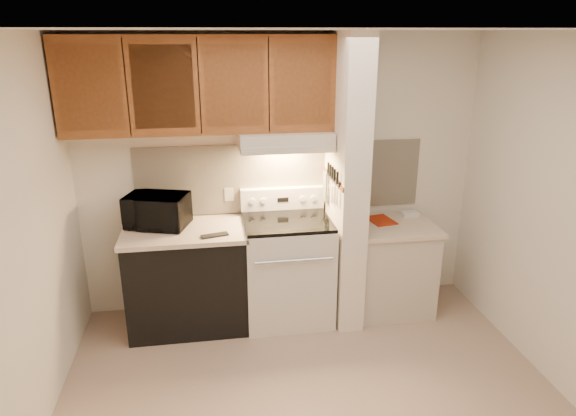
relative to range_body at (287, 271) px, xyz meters
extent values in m
plane|color=tan|center=(0.00, -1.16, -0.46)|extent=(3.60, 3.60, 0.00)
plane|color=white|center=(0.00, -1.16, 2.04)|extent=(3.60, 3.60, 0.00)
cube|color=white|center=(0.00, 0.34, 0.79)|extent=(3.60, 2.50, 0.02)
cube|color=white|center=(-1.80, -1.16, 0.79)|extent=(0.02, 3.00, 2.50)
cube|color=white|center=(1.80, -1.16, 0.79)|extent=(0.02, 3.00, 2.50)
cube|color=beige|center=(0.00, 0.33, 0.78)|extent=(2.60, 0.02, 0.63)
cube|color=silver|center=(0.00, 0.00, 0.00)|extent=(0.76, 0.65, 0.92)
cube|color=black|center=(0.00, -0.32, 0.04)|extent=(0.50, 0.01, 0.30)
cylinder|color=silver|center=(0.00, -0.35, 0.26)|extent=(0.65, 0.02, 0.02)
cube|color=black|center=(0.00, 0.00, 0.48)|extent=(0.74, 0.64, 0.03)
cube|color=silver|center=(0.00, 0.28, 0.59)|extent=(0.76, 0.08, 0.20)
cube|color=black|center=(0.00, 0.24, 0.59)|extent=(0.10, 0.01, 0.04)
cylinder|color=silver|center=(-0.28, 0.24, 0.59)|extent=(0.05, 0.02, 0.05)
cylinder|color=silver|center=(-0.18, 0.24, 0.59)|extent=(0.05, 0.02, 0.05)
cylinder|color=silver|center=(0.18, 0.24, 0.59)|extent=(0.05, 0.02, 0.05)
cylinder|color=silver|center=(0.28, 0.24, 0.59)|extent=(0.05, 0.02, 0.05)
cube|color=black|center=(-0.88, 0.01, -0.03)|extent=(1.00, 0.63, 0.87)
cube|color=beige|center=(-0.88, 0.01, 0.43)|extent=(1.04, 0.67, 0.04)
cube|color=black|center=(-0.63, -0.19, 0.46)|extent=(0.23, 0.12, 0.02)
cylinder|color=#1E6C60|center=(-1.23, 0.23, 0.50)|extent=(0.11, 0.11, 0.10)
cube|color=beige|center=(-0.48, 0.32, 0.64)|extent=(0.08, 0.01, 0.12)
imported|color=black|center=(-1.10, 0.12, 0.59)|extent=(0.58, 0.48, 0.28)
cube|color=white|center=(0.51, -0.01, 0.79)|extent=(0.22, 0.70, 2.50)
cube|color=brown|center=(0.39, -0.01, 0.84)|extent=(0.01, 0.70, 0.04)
cube|color=black|center=(0.39, -0.06, 0.86)|extent=(0.02, 0.42, 0.04)
cube|color=silver|center=(0.38, -0.23, 0.76)|extent=(0.01, 0.03, 0.16)
cylinder|color=black|center=(0.38, -0.23, 0.91)|extent=(0.02, 0.02, 0.10)
cube|color=silver|center=(0.38, -0.14, 0.75)|extent=(0.01, 0.04, 0.18)
cylinder|color=black|center=(0.38, -0.14, 0.91)|extent=(0.02, 0.02, 0.10)
cube|color=silver|center=(0.38, -0.07, 0.74)|extent=(0.01, 0.04, 0.20)
cylinder|color=black|center=(0.38, -0.06, 0.91)|extent=(0.02, 0.02, 0.10)
cube|color=silver|center=(0.38, 0.02, 0.76)|extent=(0.01, 0.04, 0.16)
cylinder|color=black|center=(0.38, 0.01, 0.91)|extent=(0.02, 0.02, 0.10)
cube|color=silver|center=(0.38, 0.12, 0.75)|extent=(0.01, 0.04, 0.18)
cylinder|color=black|center=(0.38, 0.09, 0.91)|extent=(0.02, 0.02, 0.10)
cube|color=slate|center=(0.38, 0.17, 0.72)|extent=(0.03, 0.11, 0.26)
cube|color=beige|center=(0.97, -0.01, -0.06)|extent=(0.70, 0.60, 0.81)
cube|color=beige|center=(0.97, -0.01, 0.37)|extent=(0.74, 0.64, 0.04)
cube|color=#A3260C|center=(0.88, 0.09, 0.39)|extent=(0.25, 0.31, 0.01)
cube|color=white|center=(1.19, 0.17, 0.41)|extent=(0.16, 0.11, 0.04)
cube|color=beige|center=(0.00, 0.12, 1.17)|extent=(0.78, 0.44, 0.15)
cube|color=beige|center=(0.00, -0.08, 1.12)|extent=(0.78, 0.04, 0.06)
cube|color=brown|center=(-0.69, 0.17, 1.62)|extent=(2.18, 0.33, 0.77)
cube|color=brown|center=(-1.51, 0.01, 1.62)|extent=(0.46, 0.01, 0.63)
cube|color=black|center=(-1.23, 0.01, 1.62)|extent=(0.01, 0.01, 0.73)
cube|color=brown|center=(-0.96, 0.01, 1.62)|extent=(0.46, 0.01, 0.63)
cube|color=black|center=(-0.69, 0.01, 1.62)|extent=(0.01, 0.01, 0.73)
cube|color=brown|center=(-0.42, 0.01, 1.62)|extent=(0.46, 0.01, 0.63)
cube|color=black|center=(-0.14, 0.01, 1.62)|extent=(0.01, 0.01, 0.73)
cube|color=brown|center=(0.13, 0.01, 1.62)|extent=(0.46, 0.01, 0.63)
camera|label=1|loc=(-0.65, -4.11, 2.03)|focal=32.00mm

